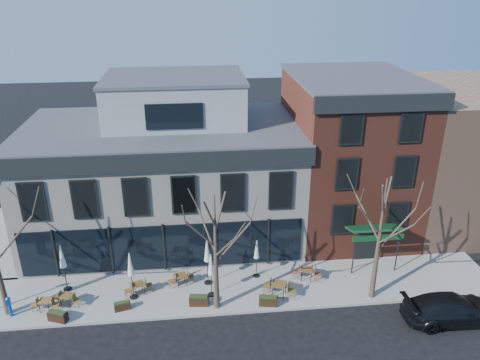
{
  "coord_description": "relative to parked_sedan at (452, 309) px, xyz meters",
  "views": [
    {
      "loc": [
        2.02,
        -25.14,
        17.28
      ],
      "look_at": [
        4.95,
        2.0,
        5.29
      ],
      "focal_mm": 35.0,
      "sensor_mm": 36.0,
      "label": 1
    }
  ],
  "objects": [
    {
      "name": "umbrella_4",
      "position": [
        -9.94,
        4.97,
        1.19
      ],
      "size": [
        0.41,
        0.41,
        2.56
      ],
      "color": "black",
      "rests_on": "sidewalk_front"
    },
    {
      "name": "umbrella_0",
      "position": [
        -21.29,
        4.86,
        1.52
      ],
      "size": [
        0.48,
        0.48,
        3.03
      ],
      "color": "black",
      "rests_on": "sidewalk_front"
    },
    {
      "name": "red_brick_building",
      "position": [
        -2.55,
        11.18,
        4.87
      ],
      "size": [
        8.2,
        11.78,
        11.18
      ],
      "color": "brown",
      "rests_on": "ground"
    },
    {
      "name": "cafe_set_3",
      "position": [
        -14.54,
        4.6,
        -0.18
      ],
      "size": [
        1.66,
        0.81,
        0.85
      ],
      "color": "brown",
      "rests_on": "sidewalk_front"
    },
    {
      "name": "planter_2",
      "position": [
        -13.54,
        2.61,
        -0.32
      ],
      "size": [
        1.13,
        0.56,
        0.61
      ],
      "color": "black",
      "rests_on": "sidewalk_front"
    },
    {
      "name": "umbrella_2",
      "position": [
        -12.95,
        4.6,
        1.53
      ],
      "size": [
        0.49,
        0.49,
        3.04
      ],
      "color": "black",
      "rests_on": "sidewalk_front"
    },
    {
      "name": "parked_sedan",
      "position": [
        0.0,
        0.0,
        0.0
      ],
      "size": [
        5.3,
        2.18,
        1.53
      ],
      "primitive_type": "imported",
      "rotation": [
        0.0,
        0.0,
        1.57
      ],
      "color": "black",
      "rests_on": "ground"
    },
    {
      "name": "planter_1",
      "position": [
        -17.8,
        2.64,
        -0.37
      ],
      "size": [
        0.95,
        0.56,
        0.5
      ],
      "color": "black",
      "rests_on": "sidewalk_front"
    },
    {
      "name": "cafe_set_2",
      "position": [
        -17.01,
        3.96,
        -0.17
      ],
      "size": [
        1.71,
        0.97,
        0.88
      ],
      "color": "brown",
      "rests_on": "sidewalk_front"
    },
    {
      "name": "cafe_set_4",
      "position": [
        -8.9,
        2.92,
        -0.08
      ],
      "size": [
        2.01,
        1.25,
        1.04
      ],
      "color": "brown",
      "rests_on": "sidewalk_front"
    },
    {
      "name": "cafe_set_1",
      "position": [
        -20.91,
        3.35,
        -0.18
      ],
      "size": [
        1.65,
        0.92,
        0.85
      ],
      "color": "brown",
      "rests_on": "sidewalk_front"
    },
    {
      "name": "planter_0",
      "position": [
        -21.15,
        2.09,
        -0.32
      ],
      "size": [
        1.13,
        0.78,
        0.59
      ],
      "color": "black",
      "rests_on": "sidewalk_front"
    },
    {
      "name": "tree_mid",
      "position": [
        -12.54,
        2.3,
        3.03
      ],
      "size": [
        3.5,
        3.55,
        7.04
      ],
      "color": "#382B21",
      "rests_on": "sidewalk_front"
    },
    {
      "name": "ground",
      "position": [
        -15.55,
        6.2,
        -0.77
      ],
      "size": [
        120.0,
        120.0,
        0.0
      ],
      "primitive_type": "plane",
      "color": "black",
      "rests_on": "ground"
    },
    {
      "name": "planter_3",
      "position": [
        -9.65,
        2.16,
        -0.32
      ],
      "size": [
        1.11,
        0.6,
        0.59
      ],
      "color": "black",
      "rests_on": "sidewalk_front"
    },
    {
      "name": "sidewalk_front",
      "position": [
        -12.3,
        4.05,
        -0.69
      ],
      "size": [
        33.5,
        4.7,
        0.15
      ],
      "primitive_type": "cube",
      "color": "gray",
      "rests_on": "ground"
    },
    {
      "name": "sidewalk_side",
      "position": [
        -26.8,
        12.2,
        -0.69
      ],
      "size": [
        4.5,
        12.0,
        0.15
      ],
      "primitive_type": "cube",
      "color": "gray",
      "rests_on": "ground"
    },
    {
      "name": "umbrella_1",
      "position": [
        -17.3,
        3.65,
        1.5
      ],
      "size": [
        0.48,
        0.48,
        3.0
      ],
      "color": "black",
      "rests_on": "sidewalk_front"
    },
    {
      "name": "tree_right",
      "position": [
        -3.54,
        2.3,
        3.25
      ],
      "size": [
        3.72,
        3.77,
        7.48
      ],
      "color": "#382B21",
      "rests_on": "sidewalk_front"
    },
    {
      "name": "cafe_set_0",
      "position": [
        -22.03,
        3.05,
        -0.19
      ],
      "size": [
        1.59,
        0.68,
        0.82
      ],
      "color": "brown",
      "rests_on": "sidewalk_front"
    },
    {
      "name": "call_box",
      "position": [
        -23.8,
        2.75,
        0.06
      ],
      "size": [
        0.25,
        0.25,
        1.28
      ],
      "color": "#0B3E95",
      "rests_on": "sidewalk_front"
    },
    {
      "name": "umbrella_3",
      "position": [
        -12.79,
        3.42,
        1.35
      ],
      "size": [
        0.45,
        0.45,
        2.79
      ],
      "color": "black",
      "rests_on": "sidewalk_front"
    },
    {
      "name": "bg_building",
      "position": [
        7.45,
        12.2,
        4.23
      ],
      "size": [
        12.0,
        12.0,
        10.0
      ],
      "primitive_type": "cube",
      "color": "#8C664C",
      "rests_on": "ground"
    },
    {
      "name": "corner_building",
      "position": [
        -15.48,
        11.27,
        3.96
      ],
      "size": [
        18.39,
        10.39,
        11.1
      ],
      "color": "beige",
      "rests_on": "ground"
    },
    {
      "name": "cafe_set_5",
      "position": [
        -6.93,
        4.31,
        -0.14
      ],
      "size": [
        1.82,
        0.98,
        0.94
      ],
      "color": "brown",
      "rests_on": "sidewalk_front"
    }
  ]
}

